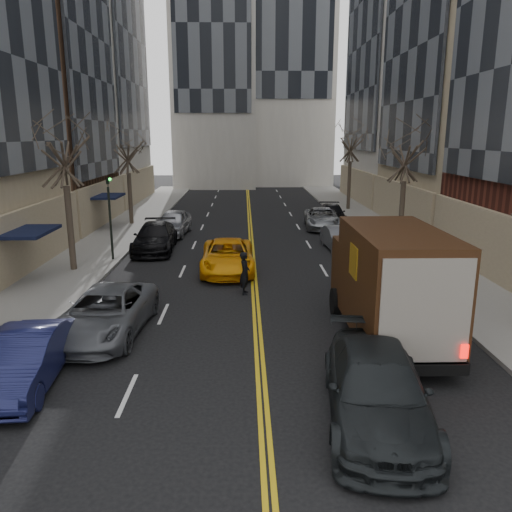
{
  "coord_description": "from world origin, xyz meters",
  "views": [
    {
      "loc": [
        -0.45,
        -3.78,
        6.56
      ],
      "look_at": [
        -0.01,
        14.07,
        2.2
      ],
      "focal_mm": 35.0,
      "sensor_mm": 36.0,
      "label": 1
    }
  ],
  "objects": [
    {
      "name": "parked_lf_e",
      "position": [
        -5.18,
        29.32,
        0.82
      ],
      "size": [
        2.3,
        4.97,
        1.65
      ],
      "primitive_type": "imported",
      "rotation": [
        0.0,
        0.0,
        -0.07
      ],
      "color": "#A0A2A8",
      "rests_on": "ground"
    },
    {
      "name": "ups_truck",
      "position": [
        4.2,
        11.42,
        1.9
      ],
      "size": [
        2.86,
        6.9,
        3.77
      ],
      "rotation": [
        0.0,
        0.0,
        -0.0
      ],
      "color": "black",
      "rests_on": "ground"
    },
    {
      "name": "parked_rt_a",
      "position": [
        5.1,
        24.51,
        0.67
      ],
      "size": [
        1.69,
        4.15,
        1.34
      ],
      "primitive_type": "imported",
      "rotation": [
        0.0,
        0.0,
        0.07
      ],
      "color": "#4D4F54",
      "rests_on": "ground"
    },
    {
      "name": "traffic_signal",
      "position": [
        -7.39,
        22.0,
        2.82
      ],
      "size": [
        0.29,
        0.26,
        4.7
      ],
      "color": "black",
      "rests_on": "sidewalk_left"
    },
    {
      "name": "tree_lf_far",
      "position": [
        -8.8,
        33.0,
        6.02
      ],
      "size": [
        3.2,
        3.2,
        8.12
      ],
      "color": "#382D23",
      "rests_on": "sidewalk_left"
    },
    {
      "name": "parked_lf_d",
      "position": [
        -5.58,
        24.49,
        0.79
      ],
      "size": [
        2.41,
        5.54,
        1.59
      ],
      "primitive_type": "imported",
      "rotation": [
        0.0,
        0.0,
        0.03
      ],
      "color": "black",
      "rests_on": "ground"
    },
    {
      "name": "parked_rt_b",
      "position": [
        5.16,
        31.43,
        0.72
      ],
      "size": [
        2.72,
        5.33,
        1.44
      ],
      "primitive_type": "imported",
      "rotation": [
        0.0,
        0.0,
        -0.06
      ],
      "color": "#95989C",
      "rests_on": "ground"
    },
    {
      "name": "tree_rt_far",
      "position": [
        8.8,
        40.0,
        6.74
      ],
      "size": [
        3.2,
        3.2,
        9.11
      ],
      "color": "#382D23",
      "rests_on": "sidewalk_right"
    },
    {
      "name": "sidewalk_left",
      "position": [
        -9.0,
        27.0,
        0.07
      ],
      "size": [
        4.0,
        66.0,
        0.15
      ],
      "primitive_type": "cube",
      "color": "slate",
      "rests_on": "ground"
    },
    {
      "name": "observer_sedan",
      "position": [
        2.61,
        6.67,
        0.82
      ],
      "size": [
        2.98,
        5.87,
        1.63
      ],
      "rotation": [
        0.0,
        0.0,
        -0.13
      ],
      "color": "black",
      "rests_on": "ground"
    },
    {
      "name": "tree_rt_mid",
      "position": [
        8.8,
        25.0,
        6.17
      ],
      "size": [
        3.2,
        3.2,
        8.32
      ],
      "color": "#382D23",
      "rests_on": "sidewalk_right"
    },
    {
      "name": "taxi",
      "position": [
        -1.26,
        19.96,
        0.76
      ],
      "size": [
        2.64,
        5.52,
        1.52
      ],
      "primitive_type": "imported",
      "rotation": [
        0.0,
        0.0,
        0.02
      ],
      "color": "#F69F0A",
      "rests_on": "ground"
    },
    {
      "name": "parked_lf_c",
      "position": [
        -5.1,
        12.09,
        0.76
      ],
      "size": [
        2.91,
        5.65,
        1.52
      ],
      "primitive_type": "imported",
      "rotation": [
        0.0,
        0.0,
        -0.07
      ],
      "color": "#55575D",
      "rests_on": "ground"
    },
    {
      "name": "parked_rt_c",
      "position": [
        6.3,
        33.93,
        0.67
      ],
      "size": [
        2.17,
        4.74,
        1.34
      ],
      "primitive_type": "imported",
      "rotation": [
        0.0,
        0.0,
        -0.06
      ],
      "color": "black",
      "rests_on": "ground"
    },
    {
      "name": "sidewalk_right",
      "position": [
        9.0,
        27.0,
        0.07
      ],
      "size": [
        4.0,
        66.0,
        0.15
      ],
      "primitive_type": "cube",
      "color": "slate",
      "rests_on": "ground"
    },
    {
      "name": "parked_lf_b",
      "position": [
        -6.3,
        8.56,
        0.74
      ],
      "size": [
        1.89,
        4.61,
        1.48
      ],
      "primitive_type": "imported",
      "rotation": [
        0.0,
        0.0,
        0.07
      ],
      "color": "#13163D",
      "rests_on": "ground"
    },
    {
      "name": "streetwall_right",
      "position": [
        16.38,
        32.2,
        15.09
      ],
      "size": [
        12.26,
        49.0,
        34.0
      ],
      "color": "#4C301E",
      "rests_on": "ground"
    },
    {
      "name": "pedestrian",
      "position": [
        -0.43,
        16.35,
        0.91
      ],
      "size": [
        0.44,
        0.67,
        1.82
      ],
      "primitive_type": "imported",
      "rotation": [
        0.0,
        0.0,
        1.56
      ],
      "color": "black",
      "rests_on": "ground"
    },
    {
      "name": "tree_lf_mid",
      "position": [
        -8.8,
        20.0,
        6.6
      ],
      "size": [
        3.2,
        3.2,
        8.91
      ],
      "color": "#382D23",
      "rests_on": "sidewalk_left"
    }
  ]
}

